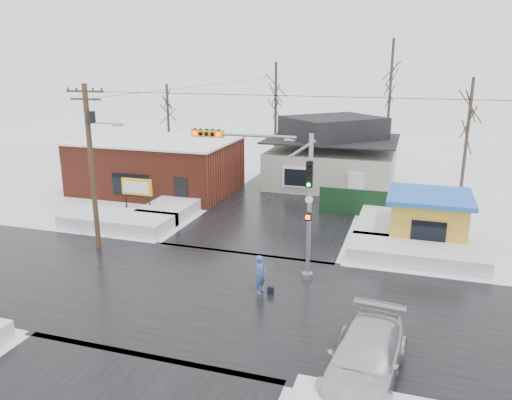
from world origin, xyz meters
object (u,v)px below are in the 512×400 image
(utility_pole, at_px, (92,158))
(kiosk, at_px, (428,218))
(traffic_signal, at_px, (277,185))
(pedestrian, at_px, (261,275))
(marquee_sign, at_px, (137,188))
(car, at_px, (365,358))

(utility_pole, distance_m, kiosk, 18.95)
(traffic_signal, relative_size, pedestrian, 3.93)
(marquee_sign, height_order, kiosk, kiosk)
(car, bearing_deg, traffic_signal, 130.31)
(traffic_signal, distance_m, car, 9.46)
(marquee_sign, height_order, pedestrian, marquee_sign)
(traffic_signal, relative_size, kiosk, 1.52)
(traffic_signal, xyz_separation_m, kiosk, (7.07, 7.03, -3.08))
(traffic_signal, bearing_deg, utility_pole, 177.05)
(kiosk, distance_m, pedestrian, 11.62)
(car, bearing_deg, marquee_sign, 145.59)
(kiosk, relative_size, car, 0.83)
(utility_pole, height_order, car, utility_pole)
(utility_pole, xyz_separation_m, car, (15.35, -7.66, -4.31))
(traffic_signal, height_order, utility_pole, utility_pole)
(utility_pole, xyz_separation_m, pedestrian, (10.23, -2.61, -4.22))
(kiosk, bearing_deg, traffic_signal, -135.16)
(marquee_sign, distance_m, kiosk, 18.51)
(utility_pole, bearing_deg, car, -26.52)
(kiosk, xyz_separation_m, car, (-2.08, -14.15, -0.66))
(pedestrian, bearing_deg, utility_pole, 90.65)
(car, bearing_deg, utility_pole, 158.81)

